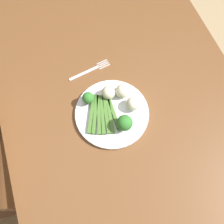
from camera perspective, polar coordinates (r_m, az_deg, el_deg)
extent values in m
cube|color=tan|center=(1.60, 1.33, -8.07)|extent=(6.00, 6.00, 0.02)
cube|color=brown|center=(0.91, 2.32, 3.19)|extent=(1.25, 0.88, 0.04)
cylinder|color=brown|center=(1.52, -19.79, 11.00)|extent=(0.07, 0.07, 0.70)
cylinder|color=brown|center=(1.60, 7.90, 18.97)|extent=(0.07, 0.07, 0.70)
cube|color=brown|center=(0.98, -24.23, -9.01)|extent=(0.38, 0.07, 0.40)
cylinder|color=brown|center=(1.43, -18.30, -6.81)|extent=(0.04, 0.04, 0.45)
cylinder|color=brown|center=(1.37, -16.92, -20.41)|extent=(0.04, 0.04, 0.45)
cylinder|color=white|center=(0.86, 0.00, -0.32)|extent=(0.26, 0.26, 0.01)
cube|color=#47752D|center=(0.84, -4.77, -0.39)|extent=(0.14, 0.07, 0.01)
cube|color=#47752D|center=(0.84, -3.93, -0.51)|extent=(0.14, 0.07, 0.01)
cube|color=#47752D|center=(0.84, -3.07, -0.64)|extent=(0.14, 0.05, 0.01)
cube|color=#47752D|center=(0.84, -2.22, -0.60)|extent=(0.14, 0.05, 0.01)
cube|color=#47752D|center=(0.84, -1.37, -0.49)|extent=(0.14, 0.04, 0.01)
cube|color=#47752D|center=(0.84, -0.52, -0.36)|extent=(0.14, 0.04, 0.01)
cube|color=#47752D|center=(0.84, 0.24, 0.12)|extent=(0.14, 0.02, 0.01)
cylinder|color=#609E3D|center=(0.82, 2.85, -3.22)|extent=(0.02, 0.02, 0.02)
sphere|color=#337A2D|center=(0.80, 2.95, -2.53)|extent=(0.05, 0.05, 0.05)
cylinder|color=#609E3D|center=(0.86, -5.46, 2.67)|extent=(0.01, 0.01, 0.01)
sphere|color=#337A2D|center=(0.84, -5.59, 3.31)|extent=(0.04, 0.04, 0.04)
sphere|color=beige|center=(0.86, 2.64, 4.79)|extent=(0.05, 0.05, 0.05)
sphere|color=silver|center=(0.84, 4.98, 1.95)|extent=(0.05, 0.05, 0.05)
sphere|color=beige|center=(0.85, -0.86, 4.54)|extent=(0.05, 0.05, 0.05)
cube|color=silver|center=(0.94, -6.57, 8.94)|extent=(0.03, 0.12, 0.00)
cube|color=silver|center=(0.95, -1.73, 10.49)|extent=(0.01, 0.04, 0.00)
cube|color=silver|center=(0.95, -1.96, 10.84)|extent=(0.01, 0.04, 0.00)
cube|color=silver|center=(0.96, -2.19, 11.19)|extent=(0.01, 0.04, 0.00)
cube|color=silver|center=(0.96, -2.41, 11.54)|extent=(0.01, 0.04, 0.00)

